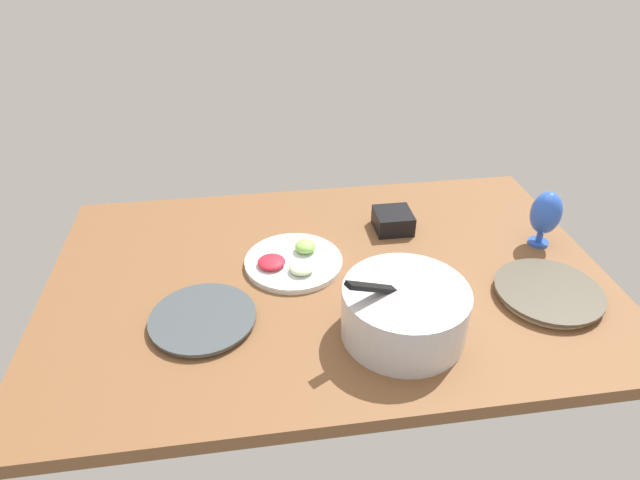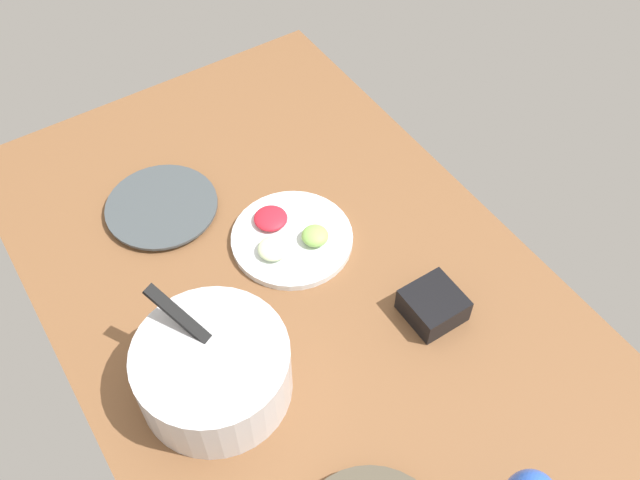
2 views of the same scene
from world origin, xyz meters
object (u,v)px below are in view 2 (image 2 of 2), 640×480
at_px(dinner_plate_right, 162,207).
at_px(square_bowl_black, 433,304).
at_px(fruit_platter, 291,237).
at_px(mixing_bowl, 213,369).

height_order(dinner_plate_right, square_bowl_black, square_bowl_black).
distance_m(fruit_platter, square_bowl_black, 0.38).
relative_size(dinner_plate_right, fruit_platter, 0.95).
height_order(fruit_platter, square_bowl_black, square_bowl_black).
xyz_separation_m(dinner_plate_right, mixing_bowl, (-0.50, 0.11, 0.06)).
distance_m(mixing_bowl, fruit_platter, 0.41).
xyz_separation_m(mixing_bowl, fruit_platter, (0.24, -0.33, -0.06)).
bearing_deg(square_bowl_black, mixing_bowl, 78.14).
bearing_deg(mixing_bowl, square_bowl_black, -101.86).
bearing_deg(fruit_platter, square_bowl_black, -155.73).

